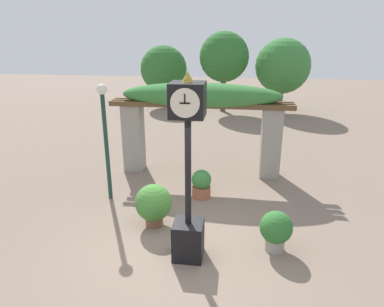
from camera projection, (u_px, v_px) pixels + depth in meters
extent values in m
plane|color=#7F6B5B|center=(176.00, 251.00, 6.55)|extent=(60.00, 60.00, 0.00)
cube|color=black|center=(188.00, 240.00, 6.31)|extent=(0.54, 0.54, 0.71)
cylinder|color=black|center=(188.00, 174.00, 5.89)|extent=(0.11, 0.11, 1.92)
cylinder|color=gold|center=(188.00, 118.00, 5.57)|extent=(0.18, 0.18, 0.04)
cube|color=black|center=(188.00, 100.00, 5.47)|extent=(0.56, 0.56, 0.56)
cylinder|color=beige|center=(185.00, 103.00, 5.20)|extent=(0.46, 0.02, 0.46)
cylinder|color=beige|center=(190.00, 97.00, 5.74)|extent=(0.46, 0.02, 0.46)
cube|color=black|center=(185.00, 103.00, 5.19)|extent=(0.16, 0.01, 0.02)
cube|color=black|center=(185.00, 99.00, 5.17)|extent=(0.02, 0.01, 0.15)
cone|color=gold|center=(188.00, 77.00, 5.36)|extent=(0.20, 0.20, 0.17)
cube|color=gray|center=(134.00, 138.00, 10.34)|extent=(0.56, 0.56, 2.03)
cube|color=gray|center=(271.00, 143.00, 9.82)|extent=(0.56, 0.56, 2.03)
cube|color=brown|center=(200.00, 106.00, 9.47)|extent=(5.23, 0.10, 0.14)
cube|color=brown|center=(201.00, 104.00, 9.73)|extent=(5.23, 0.10, 0.14)
cube|color=brown|center=(202.00, 102.00, 9.99)|extent=(5.23, 0.10, 0.14)
ellipsoid|color=#387A38|center=(201.00, 95.00, 9.65)|extent=(4.57, 1.16, 0.70)
cylinder|color=brown|center=(154.00, 220.00, 7.46)|extent=(0.38, 0.38, 0.24)
sphere|color=#427F33|center=(154.00, 202.00, 7.32)|extent=(0.80, 0.80, 0.80)
cylinder|color=gray|center=(275.00, 244.00, 6.57)|extent=(0.37, 0.37, 0.26)
sphere|color=#2D6B2D|center=(276.00, 227.00, 6.45)|extent=(0.62, 0.62, 0.62)
cylinder|color=#9E563D|center=(201.00, 191.00, 8.77)|extent=(0.47, 0.47, 0.29)
sphere|color=#387A38|center=(201.00, 180.00, 8.66)|extent=(0.50, 0.50, 0.50)
cylinder|color=#19382D|center=(107.00, 149.00, 8.31)|extent=(0.10, 0.10, 2.64)
sphere|color=white|center=(102.00, 89.00, 7.85)|extent=(0.25, 0.25, 0.25)
cylinder|color=brown|center=(164.00, 96.00, 20.10)|extent=(0.28, 0.28, 1.22)
sphere|color=#2D6B2D|center=(164.00, 69.00, 19.60)|extent=(2.65, 2.65, 2.65)
cylinder|color=brown|center=(223.00, 93.00, 18.68)|extent=(0.28, 0.28, 1.99)
sphere|color=#2D6B2D|center=(224.00, 57.00, 18.06)|extent=(2.62, 2.62, 2.62)
cylinder|color=brown|center=(280.00, 99.00, 18.50)|extent=(0.28, 0.28, 1.46)
sphere|color=#387A38|center=(283.00, 66.00, 17.94)|extent=(2.86, 2.86, 2.86)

